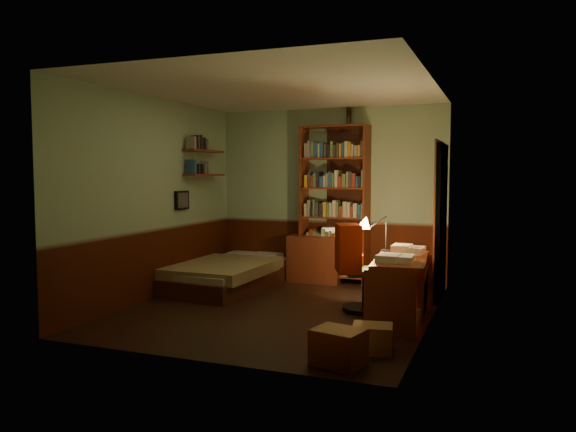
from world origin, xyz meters
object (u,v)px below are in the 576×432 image
(bed, at_px, (229,265))
(office_chair, at_px, (365,267))
(dresser, at_px, (315,259))
(desk, at_px, (401,289))
(cardboard_box_b, at_px, (372,338))
(bookshelf, at_px, (335,204))
(desk_lamp, at_px, (386,225))
(mini_stereo, at_px, (330,231))
(cardboard_box_a, at_px, (338,347))

(bed, distance_m, office_chair, 2.28)
(dresser, xyz_separation_m, desk, (1.59, -1.81, 0.00))
(bed, bearing_deg, cardboard_box_b, -35.93)
(bookshelf, height_order, desk_lamp, bookshelf)
(bookshelf, distance_m, desk, 2.45)
(mini_stereo, height_order, bookshelf, bookshelf)
(office_chair, bearing_deg, cardboard_box_b, -97.04)
(office_chair, bearing_deg, mini_stereo, 96.51)
(bed, relative_size, mini_stereo, 9.20)
(mini_stereo, relative_size, cardboard_box_b, 0.66)
(bookshelf, bearing_deg, desk, -50.19)
(bed, height_order, bookshelf, bookshelf)
(desk, height_order, cardboard_box_a, desk)
(dresser, bearing_deg, cardboard_box_a, -70.09)
(mini_stereo, bearing_deg, cardboard_box_a, -94.95)
(desk, relative_size, desk_lamp, 2.13)
(bookshelf, height_order, office_chair, bookshelf)
(desk_lamp, height_order, office_chair, desk_lamp)
(mini_stereo, distance_m, desk_lamp, 1.90)
(dresser, distance_m, office_chair, 1.89)
(cardboard_box_a, bearing_deg, desk_lamp, 90.26)
(desk, distance_m, desk_lamp, 0.84)
(bookshelf, relative_size, cardboard_box_a, 5.68)
(bed, bearing_deg, desk_lamp, -9.12)
(bookshelf, relative_size, office_chair, 2.19)
(bookshelf, bearing_deg, cardboard_box_b, -62.56)
(mini_stereo, height_order, cardboard_box_a, mini_stereo)
(dresser, relative_size, desk, 0.60)
(bed, distance_m, bookshelf, 1.79)
(bed, relative_size, office_chair, 2.02)
(mini_stereo, height_order, office_chair, office_chair)
(office_chair, bearing_deg, bookshelf, 94.74)
(desk_lamp, relative_size, cardboard_box_a, 1.51)
(desk_lamp, bearing_deg, cardboard_box_b, -79.47)
(desk, xyz_separation_m, office_chair, (-0.47, 0.30, 0.18))
(bookshelf, bearing_deg, office_chair, -57.17)
(mini_stereo, height_order, desk, mini_stereo)
(dresser, relative_size, bookshelf, 0.34)
(bookshelf, height_order, cardboard_box_b, bookshelf)
(desk, relative_size, office_chair, 1.24)
(cardboard_box_a, bearing_deg, dresser, 111.35)
(dresser, distance_m, cardboard_box_b, 3.36)
(cardboard_box_a, bearing_deg, cardboard_box_b, 66.49)
(mini_stereo, relative_size, bookshelf, 0.10)
(desk, bearing_deg, cardboard_box_b, -97.86)
(cardboard_box_a, bearing_deg, bookshelf, 106.89)
(mini_stereo, xyz_separation_m, cardboard_box_b, (1.35, -3.11, -0.63))
(cardboard_box_a, xyz_separation_m, cardboard_box_b, (0.19, 0.44, -0.03))
(cardboard_box_b, bearing_deg, mini_stereo, 113.43)
(mini_stereo, bearing_deg, cardboard_box_b, -89.51)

